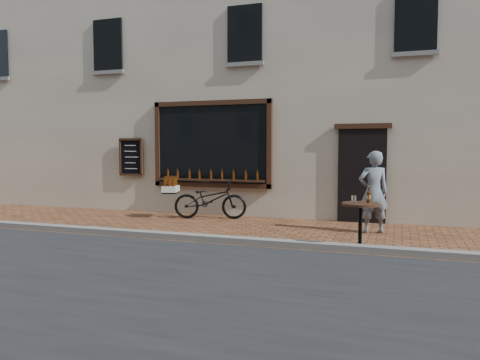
% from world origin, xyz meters
% --- Properties ---
extents(ground, '(90.00, 90.00, 0.00)m').
position_xyz_m(ground, '(0.00, 0.00, 0.00)').
color(ground, '#59331C').
rests_on(ground, ground).
extents(kerb, '(90.00, 0.25, 0.12)m').
position_xyz_m(kerb, '(0.00, 0.20, 0.06)').
color(kerb, slate).
rests_on(kerb, ground).
extents(shop_building, '(28.00, 6.20, 10.00)m').
position_xyz_m(shop_building, '(0.00, 6.50, 5.00)').
color(shop_building, beige).
rests_on(shop_building, ground).
extents(cargo_bicycle, '(2.14, 1.09, 1.01)m').
position_xyz_m(cargo_bicycle, '(-1.73, 2.83, 0.48)').
color(cargo_bicycle, black).
rests_on(cargo_bicycle, ground).
extents(bistro_table, '(0.64, 0.64, 1.09)m').
position_xyz_m(bistro_table, '(2.12, 0.35, 0.58)').
color(bistro_table, black).
rests_on(bistro_table, ground).
extents(pedestrian, '(0.72, 0.60, 1.70)m').
position_xyz_m(pedestrian, '(2.23, 2.12, 0.85)').
color(pedestrian, slate).
rests_on(pedestrian, ground).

